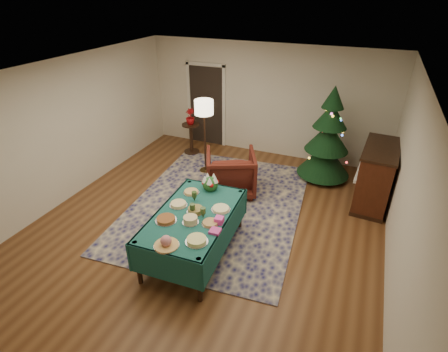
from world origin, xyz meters
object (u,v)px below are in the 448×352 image
at_px(armchair, 231,171).
at_px(side_table, 191,139).
at_px(christmas_tree, 328,139).
at_px(piano, 375,176).
at_px(floor_lamp, 204,112).
at_px(potted_plant, 190,120).
at_px(buffet_table, 194,222).
at_px(gift_box, 219,220).

bearing_deg(armchair, side_table, -65.42).
height_order(christmas_tree, piano, christmas_tree).
distance_m(floor_lamp, piano, 3.71).
xyz_separation_m(side_table, potted_plant, (0.00, 0.00, 0.51)).
distance_m(buffet_table, piano, 3.72).
xyz_separation_m(armchair, potted_plant, (-1.64, 1.41, 0.39)).
bearing_deg(gift_box, christmas_tree, 73.02).
height_order(floor_lamp, side_table, floor_lamp).
xyz_separation_m(gift_box, floor_lamp, (-1.51, 2.68, 0.63)).
bearing_deg(side_table, potted_plant, 90.00).
distance_m(buffet_table, floor_lamp, 2.94).
distance_m(floor_lamp, christmas_tree, 2.71).
bearing_deg(floor_lamp, side_table, 134.59).
bearing_deg(buffet_table, side_table, 118.11).
bearing_deg(armchair, christmas_tree, -165.21).
bearing_deg(piano, gift_box, -127.31).
distance_m(gift_box, christmas_tree, 3.60).
bearing_deg(potted_plant, armchair, -40.66).
xyz_separation_m(floor_lamp, piano, (3.61, 0.08, -0.85)).
relative_size(buffet_table, floor_lamp, 1.18).
bearing_deg(armchair, potted_plant, -65.42).
height_order(side_table, potted_plant, potted_plant).
xyz_separation_m(gift_box, side_table, (-2.28, 3.46, -0.43)).
bearing_deg(christmas_tree, gift_box, -106.98).
relative_size(gift_box, christmas_tree, 0.06).
height_order(gift_box, piano, piano).
distance_m(buffet_table, armchair, 2.00).
relative_size(floor_lamp, potted_plant, 4.31).
xyz_separation_m(floor_lamp, side_table, (-0.77, 0.78, -1.06)).
bearing_deg(gift_box, armchair, 107.14).
xyz_separation_m(gift_box, piano, (2.10, 2.76, -0.23)).
bearing_deg(side_table, floor_lamp, -45.41).
xyz_separation_m(potted_plant, piano, (4.38, -0.70, -0.30)).
bearing_deg(gift_box, floor_lamp, 119.36).
bearing_deg(piano, christmas_tree, 147.16).
xyz_separation_m(buffet_table, potted_plant, (-1.82, 3.40, 0.28)).
relative_size(buffet_table, armchair, 2.02).
distance_m(armchair, christmas_tree, 2.22).
relative_size(gift_box, piano, 0.09).
xyz_separation_m(side_table, christmas_tree, (3.33, -0.02, 0.56)).
relative_size(armchair, piano, 0.70).
relative_size(armchair, side_table, 1.28).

